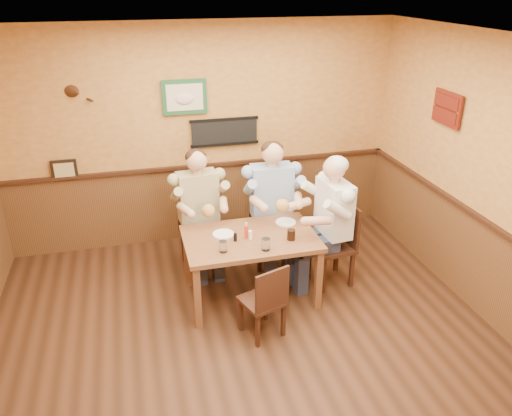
# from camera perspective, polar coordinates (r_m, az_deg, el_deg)

# --- Properties ---
(room) EXTENTS (5.02, 5.03, 2.81)m
(room) POSITION_cam_1_polar(r_m,az_deg,el_deg) (4.19, 0.47, 3.14)
(room) COLOR #311B0E
(room) RESTS_ON ground
(dining_table) EXTENTS (1.40, 0.90, 0.75)m
(dining_table) POSITION_cam_1_polar(r_m,az_deg,el_deg) (5.32, -0.66, -4.16)
(dining_table) COLOR brown
(dining_table) RESTS_ON ground
(chair_back_left) EXTENTS (0.48, 0.48, 0.94)m
(chair_back_left) POSITION_cam_1_polar(r_m,az_deg,el_deg) (6.03, -6.45, -2.62)
(chair_back_left) COLOR #3B1F13
(chair_back_left) RESTS_ON ground
(chair_back_right) EXTENTS (0.47, 0.47, 0.99)m
(chair_back_right) POSITION_cam_1_polar(r_m,az_deg,el_deg) (6.04, 1.73, -2.13)
(chair_back_right) COLOR #3B1F13
(chair_back_right) RESTS_ON ground
(chair_right_end) EXTENTS (0.49, 0.49, 0.97)m
(chair_right_end) POSITION_cam_1_polar(r_m,az_deg,el_deg) (5.73, 8.62, -4.17)
(chair_right_end) COLOR #3B1F13
(chair_right_end) RESTS_ON ground
(chair_near_side) EXTENTS (0.48, 0.48, 0.81)m
(chair_near_side) POSITION_cam_1_polar(r_m,az_deg,el_deg) (4.91, 0.69, -10.36)
(chair_near_side) COLOR #3B1F13
(chair_near_side) RESTS_ON ground
(diner_tan_shirt) EXTENTS (0.68, 0.68, 1.34)m
(diner_tan_shirt) POSITION_cam_1_polar(r_m,az_deg,el_deg) (5.94, -6.54, -0.90)
(diner_tan_shirt) COLOR #C0B384
(diner_tan_shirt) RESTS_ON ground
(diner_blue_polo) EXTENTS (0.68, 0.68, 1.41)m
(diner_blue_polo) POSITION_cam_1_polar(r_m,az_deg,el_deg) (5.95, 1.76, -0.32)
(diner_blue_polo) COLOR #88A6CD
(diner_blue_polo) RESTS_ON ground
(diner_white_elder) EXTENTS (0.69, 0.69, 1.38)m
(diner_white_elder) POSITION_cam_1_polar(r_m,az_deg,el_deg) (5.63, 8.76, -2.33)
(diner_white_elder) COLOR silver
(diner_white_elder) RESTS_ON ground
(water_glass_left) EXTENTS (0.09, 0.09, 0.12)m
(water_glass_left) POSITION_cam_1_polar(r_m,az_deg,el_deg) (4.97, -3.78, -4.41)
(water_glass_left) COLOR silver
(water_glass_left) RESTS_ON dining_table
(water_glass_mid) EXTENTS (0.11, 0.11, 0.13)m
(water_glass_mid) POSITION_cam_1_polar(r_m,az_deg,el_deg) (4.99, 1.13, -4.18)
(water_glass_mid) COLOR silver
(water_glass_mid) RESTS_ON dining_table
(cola_tumbler) EXTENTS (0.09, 0.09, 0.11)m
(cola_tumbler) POSITION_cam_1_polar(r_m,az_deg,el_deg) (5.20, 4.04, -3.06)
(cola_tumbler) COLOR black
(cola_tumbler) RESTS_ON dining_table
(hot_sauce_bottle) EXTENTS (0.05, 0.05, 0.16)m
(hot_sauce_bottle) POSITION_cam_1_polar(r_m,az_deg,el_deg) (5.21, -1.12, -2.64)
(hot_sauce_bottle) COLOR red
(hot_sauce_bottle) RESTS_ON dining_table
(salt_shaker) EXTENTS (0.05, 0.05, 0.10)m
(salt_shaker) POSITION_cam_1_polar(r_m,az_deg,el_deg) (5.20, -0.64, -3.11)
(salt_shaker) COLOR white
(salt_shaker) RESTS_ON dining_table
(pepper_shaker) EXTENTS (0.05, 0.05, 0.09)m
(pepper_shaker) POSITION_cam_1_polar(r_m,az_deg,el_deg) (5.17, -2.38, -3.34)
(pepper_shaker) COLOR black
(pepper_shaker) RESTS_ON dining_table
(plate_far_left) EXTENTS (0.30, 0.30, 0.02)m
(plate_far_left) POSITION_cam_1_polar(r_m,az_deg,el_deg) (5.32, -3.75, -2.99)
(plate_far_left) COLOR white
(plate_far_left) RESTS_ON dining_table
(plate_far_right) EXTENTS (0.29, 0.29, 0.02)m
(plate_far_right) POSITION_cam_1_polar(r_m,az_deg,el_deg) (5.57, 3.42, -1.62)
(plate_far_right) COLOR white
(plate_far_right) RESTS_ON dining_table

